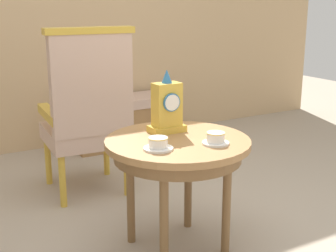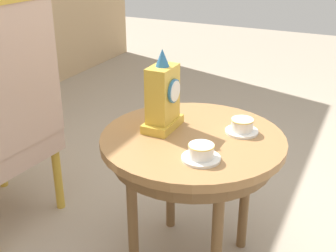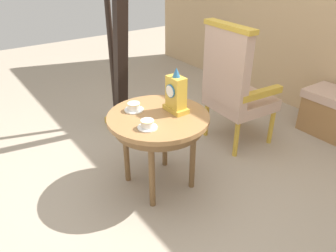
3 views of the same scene
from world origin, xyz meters
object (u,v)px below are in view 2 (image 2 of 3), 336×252
at_px(side_table, 192,152).
at_px(teacup_right, 242,126).
at_px(teacup_left, 201,153).
at_px(mantel_clock, 163,98).

distance_m(side_table, teacup_right, 0.23).
height_order(side_table, teacup_left, teacup_left).
xyz_separation_m(side_table, teacup_left, (-0.17, -0.10, 0.10)).
bearing_deg(teacup_right, teacup_left, 167.42).
height_order(teacup_left, mantel_clock, mantel_clock).
bearing_deg(teacup_right, side_table, 125.24).
bearing_deg(teacup_right, mantel_clock, 107.64).
xyz_separation_m(teacup_left, teacup_right, (0.29, -0.06, 0.00)).
bearing_deg(teacup_left, side_table, 31.27).
height_order(side_table, mantel_clock, mantel_clock).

